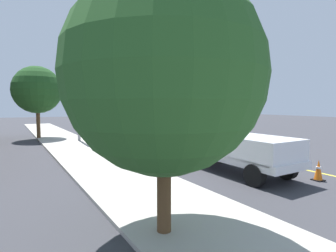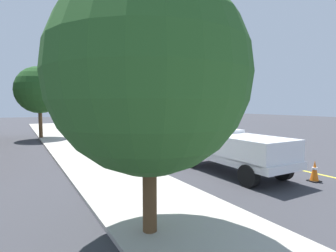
{
  "view_description": "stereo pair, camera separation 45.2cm",
  "coord_description": "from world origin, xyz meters",
  "px_view_note": "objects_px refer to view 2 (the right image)",
  "views": [
    {
      "loc": [
        -17.28,
        10.39,
        2.95
      ],
      "look_at": [
        0.92,
        1.2,
        1.4
      ],
      "focal_mm": 28.41,
      "sensor_mm": 36.0,
      "label": 1
    },
    {
      "loc": [
        -17.48,
        9.98,
        2.95
      ],
      "look_at": [
        0.92,
        1.2,
        1.4
      ],
      "focal_mm": 28.41,
      "sensor_mm": 36.0,
      "label": 2
    }
  ],
  "objects_px": {
    "traffic_cone_mid_front": "(215,150)",
    "traffic_cone_trailing": "(137,132)",
    "traffic_cone_leading": "(315,171)",
    "utility_bucket_truck": "(135,123)",
    "passing_minivan": "(164,124)",
    "service_pickup_truck": "(233,148)",
    "traffic_signal_mast": "(83,69)",
    "traffic_cone_mid_rear": "(168,139)"
  },
  "relations": [
    {
      "from": "traffic_cone_mid_front",
      "to": "traffic_cone_trailing",
      "type": "relative_size",
      "value": 1.0
    },
    {
      "from": "traffic_cone_leading",
      "to": "traffic_cone_trailing",
      "type": "relative_size",
      "value": 1.04
    },
    {
      "from": "traffic_cone_leading",
      "to": "traffic_cone_trailing",
      "type": "height_order",
      "value": "traffic_cone_leading"
    },
    {
      "from": "utility_bucket_truck",
      "to": "traffic_cone_mid_front",
      "type": "relative_size",
      "value": 10.44
    },
    {
      "from": "passing_minivan",
      "to": "traffic_cone_mid_front",
      "type": "distance_m",
      "value": 14.18
    },
    {
      "from": "service_pickup_truck",
      "to": "traffic_cone_mid_front",
      "type": "bearing_deg",
      "value": -23.51
    },
    {
      "from": "traffic_signal_mast",
      "to": "traffic_cone_leading",
      "type": "bearing_deg",
      "value": -155.21
    },
    {
      "from": "traffic_cone_leading",
      "to": "service_pickup_truck",
      "type": "bearing_deg",
      "value": 40.16
    },
    {
      "from": "traffic_cone_leading",
      "to": "traffic_cone_trailing",
      "type": "xyz_separation_m",
      "value": [
        17.6,
        1.32,
        -0.02
      ]
    },
    {
      "from": "traffic_cone_mid_front",
      "to": "traffic_cone_trailing",
      "type": "height_order",
      "value": "traffic_cone_mid_front"
    },
    {
      "from": "traffic_cone_trailing",
      "to": "traffic_signal_mast",
      "type": "bearing_deg",
      "value": 121.76
    },
    {
      "from": "traffic_cone_trailing",
      "to": "utility_bucket_truck",
      "type": "bearing_deg",
      "value": 160.22
    },
    {
      "from": "utility_bucket_truck",
      "to": "traffic_signal_mast",
      "type": "bearing_deg",
      "value": 73.59
    },
    {
      "from": "traffic_cone_leading",
      "to": "traffic_cone_mid_front",
      "type": "xyz_separation_m",
      "value": [
        5.72,
        0.6,
        -0.02
      ]
    },
    {
      "from": "utility_bucket_truck",
      "to": "passing_minivan",
      "type": "height_order",
      "value": "utility_bucket_truck"
    },
    {
      "from": "passing_minivan",
      "to": "traffic_cone_leading",
      "type": "bearing_deg",
      "value": 172.59
    },
    {
      "from": "service_pickup_truck",
      "to": "traffic_cone_leading",
      "type": "xyz_separation_m",
      "value": [
        -2.42,
        -2.04,
        -0.71
      ]
    },
    {
      "from": "traffic_cone_trailing",
      "to": "passing_minivan",
      "type": "bearing_deg",
      "value": -63.27
    },
    {
      "from": "utility_bucket_truck",
      "to": "passing_minivan",
      "type": "distance_m",
      "value": 8.36
    },
    {
      "from": "traffic_cone_leading",
      "to": "traffic_cone_trailing",
      "type": "distance_m",
      "value": 17.65
    },
    {
      "from": "utility_bucket_truck",
      "to": "traffic_cone_mid_rear",
      "type": "distance_m",
      "value": 2.85
    },
    {
      "from": "utility_bucket_truck",
      "to": "traffic_cone_mid_rear",
      "type": "xyz_separation_m",
      "value": [
        -1.26,
        -2.24,
        -1.25
      ]
    },
    {
      "from": "service_pickup_truck",
      "to": "traffic_cone_leading",
      "type": "bearing_deg",
      "value": -139.84
    },
    {
      "from": "traffic_cone_mid_front",
      "to": "traffic_cone_leading",
      "type": "bearing_deg",
      "value": -173.98
    },
    {
      "from": "utility_bucket_truck",
      "to": "service_pickup_truck",
      "type": "height_order",
      "value": "utility_bucket_truck"
    },
    {
      "from": "service_pickup_truck",
      "to": "traffic_cone_leading",
      "type": "relative_size",
      "value": 6.9
    },
    {
      "from": "passing_minivan",
      "to": "traffic_cone_leading",
      "type": "xyz_separation_m",
      "value": [
        -19.54,
        2.54,
        -0.56
      ]
    },
    {
      "from": "traffic_cone_mid_rear",
      "to": "traffic_cone_trailing",
      "type": "relative_size",
      "value": 0.91
    },
    {
      "from": "traffic_cone_leading",
      "to": "traffic_cone_mid_front",
      "type": "distance_m",
      "value": 5.76
    },
    {
      "from": "utility_bucket_truck",
      "to": "traffic_cone_trailing",
      "type": "height_order",
      "value": "utility_bucket_truck"
    },
    {
      "from": "traffic_cone_leading",
      "to": "traffic_cone_mid_front",
      "type": "relative_size",
      "value": 1.04
    },
    {
      "from": "traffic_cone_leading",
      "to": "passing_minivan",
      "type": "bearing_deg",
      "value": -7.41
    },
    {
      "from": "traffic_cone_mid_rear",
      "to": "passing_minivan",
      "type": "bearing_deg",
      "value": -22.86
    },
    {
      "from": "service_pickup_truck",
      "to": "traffic_cone_mid_rear",
      "type": "xyz_separation_m",
      "value": [
        9.54,
        -1.39,
        -0.76
      ]
    },
    {
      "from": "utility_bucket_truck",
      "to": "traffic_cone_leading",
      "type": "xyz_separation_m",
      "value": [
        -13.22,
        -2.89,
        -1.2
      ]
    },
    {
      "from": "utility_bucket_truck",
      "to": "traffic_cone_mid_front",
      "type": "bearing_deg",
      "value": -163.05
    },
    {
      "from": "traffic_cone_mid_rear",
      "to": "traffic_cone_trailing",
      "type": "distance_m",
      "value": 5.68
    },
    {
      "from": "passing_minivan",
      "to": "traffic_cone_mid_rear",
      "type": "bearing_deg",
      "value": 157.14
    },
    {
      "from": "utility_bucket_truck",
      "to": "traffic_cone_leading",
      "type": "relative_size",
      "value": 10.05
    },
    {
      "from": "traffic_cone_trailing",
      "to": "service_pickup_truck",
      "type": "bearing_deg",
      "value": 177.26
    },
    {
      "from": "passing_minivan",
      "to": "traffic_cone_leading",
      "type": "distance_m",
      "value": 19.71
    },
    {
      "from": "utility_bucket_truck",
      "to": "service_pickup_truck",
      "type": "bearing_deg",
      "value": -175.51
    }
  ]
}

